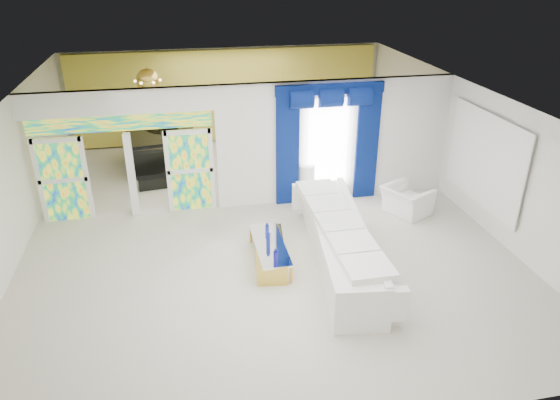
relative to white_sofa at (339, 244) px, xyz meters
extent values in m
plane|color=#B7AF9E|center=(-1.33, 2.03, -0.42)|extent=(12.00, 12.00, 0.00)
cube|color=white|center=(0.82, 3.03, 1.08)|extent=(5.70, 0.18, 3.00)
cube|color=white|center=(-4.18, 3.03, 2.30)|extent=(4.30, 0.18, 0.55)
cube|color=#994C3F|center=(-5.61, 3.03, 0.58)|extent=(0.95, 0.04, 2.00)
cube|color=#994C3F|center=(-2.76, 3.03, 0.58)|extent=(0.95, 0.04, 2.00)
cube|color=#994C3F|center=(-4.18, 3.03, 1.83)|extent=(4.00, 0.05, 0.35)
cube|color=white|center=(0.57, 2.93, 1.03)|extent=(1.00, 0.02, 2.30)
cube|color=#030A44|center=(-0.43, 2.90, 0.98)|extent=(0.55, 0.10, 2.80)
cube|color=#030A44|center=(1.57, 2.90, 0.98)|extent=(0.55, 0.10, 2.80)
cube|color=#030A44|center=(0.57, 2.90, 2.40)|extent=(2.60, 0.12, 0.25)
cube|color=white|center=(3.61, 1.03, 1.13)|extent=(0.04, 2.70, 1.90)
cube|color=#B19A2A|center=(-1.33, 7.93, 1.08)|extent=(9.70, 0.12, 2.90)
cube|color=white|center=(0.00, 0.00, 0.00)|extent=(1.48, 4.50, 0.84)
cube|color=gold|center=(-1.35, 0.30, -0.23)|extent=(0.79, 1.80, 0.39)
cube|color=white|center=(0.35, 2.83, -0.22)|extent=(1.23, 0.46, 0.40)
cylinder|color=silver|center=(0.05, 2.83, 0.27)|extent=(0.36, 0.36, 0.58)
imported|color=white|center=(2.24, 1.79, -0.09)|extent=(1.24, 1.30, 0.66)
cube|color=black|center=(-3.67, 6.10, 0.06)|extent=(1.72, 2.11, 0.97)
cube|color=black|center=(-3.67, 4.50, -0.27)|extent=(0.94, 0.47, 0.30)
cube|color=tan|center=(-5.75, 4.43, -0.01)|extent=(0.64, 0.60, 0.81)
sphere|color=gold|center=(-3.63, 5.43, 2.23)|extent=(0.60, 0.60, 0.60)
cylinder|color=navy|center=(-1.38, 0.30, 0.09)|extent=(0.08, 0.08, 0.25)
cylinder|color=navy|center=(-1.35, -0.32, 0.07)|extent=(0.09, 0.09, 0.20)
cylinder|color=silver|center=(-1.27, 0.54, 0.02)|extent=(0.11, 0.11, 0.11)
cylinder|color=navy|center=(-1.31, 0.80, 0.05)|extent=(0.08, 0.08, 0.17)
camera|label=1|loc=(-2.90, -8.47, 5.23)|focal=33.14mm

